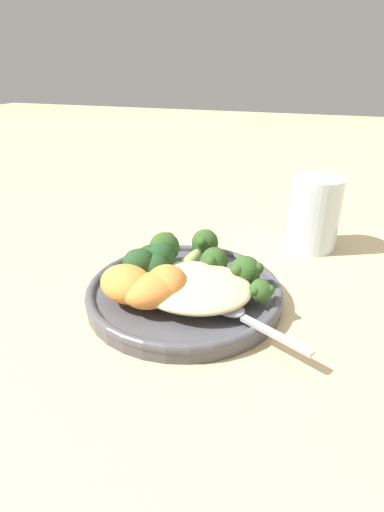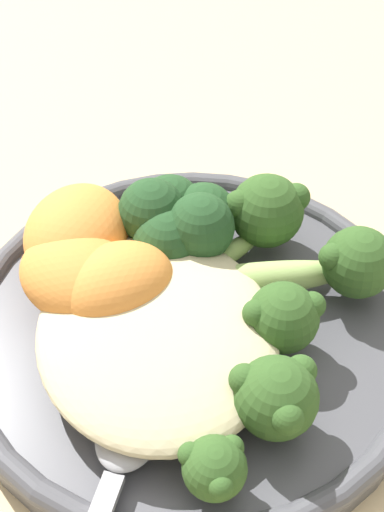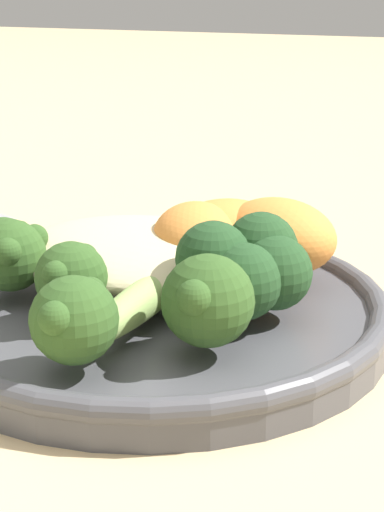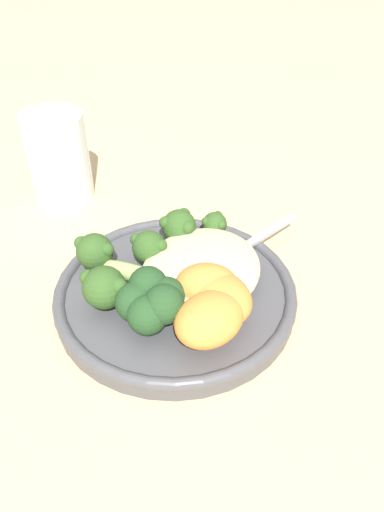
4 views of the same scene
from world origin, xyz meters
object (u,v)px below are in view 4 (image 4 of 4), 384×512
Objects in this scene: plate at (177,293)px; sweet_potato_chunk_2 at (205,287)px; quinoa_mound at (201,269)px; sweet_potato_chunk_0 at (222,298)px; broccoli_stalk_4 at (111,288)px; water_glass at (58,157)px; spoon at (243,247)px; broccoli_stalk_2 at (156,255)px; broccoli_stalk_0 at (207,242)px; sweet_potato_chunk_1 at (209,319)px; broccoli_stalk_3 at (113,259)px; sweet_potato_chunk_3 at (205,320)px; broccoli_stalk_1 at (181,239)px; kale_tuft at (152,300)px.

sweet_potato_chunk_2 is at bearing 70.98° from plate.
sweet_potato_chunk_0 is (0.04, 0.03, 0.01)m from quinoa_mound.
water_glass is at bearing -77.68° from broccoli_stalk_4.
spoon is 1.06× the size of water_glass.
quinoa_mound is at bearing 63.85° from water_glass.
broccoli_stalk_2 is 0.84× the size of spoon.
broccoli_stalk_0 is at bearing -148.85° from broccoli_stalk_4.
sweet_potato_chunk_1 reaches higher than quinoa_mound.
quinoa_mound is (-0.02, 0.02, 0.02)m from plate.
broccoli_stalk_3 and sweet_potato_chunk_2 have the same top height.
sweet_potato_chunk_2 is at bearing 177.61° from broccoli_stalk_3.
broccoli_stalk_3 is at bearing 151.91° from spoon.
sweet_potato_chunk_2 reaches higher than spoon.
broccoli_stalk_0 reaches higher than spoon.
broccoli_stalk_3 is 2.26× the size of sweet_potato_chunk_2.
sweet_potato_chunk_3 is (0.05, 0.05, 0.03)m from plate.
plate is 2.43× the size of broccoli_stalk_4.
quinoa_mound is 0.26m from water_glass.
water_glass is at bearing 39.89° from broccoli_stalk_1.
broccoli_stalk_2 is 0.09m from sweet_potato_chunk_0.
broccoli_stalk_2 is 0.06m from broccoli_stalk_4.
broccoli_stalk_1 is 1.77× the size of kale_tuft.
plate is 0.08m from sweet_potato_chunk_1.
broccoli_stalk_4 reaches higher than broccoli_stalk_1.
broccoli_stalk_1 reaches higher than plate.
sweet_potato_chunk_0 is at bearing -149.21° from spoon.
plate is 0.05m from sweet_potato_chunk_2.
quinoa_mound is 0.08m from sweet_potato_chunk_1.
broccoli_stalk_2 is at bearing 130.31° from broccoli_stalk_1.
water_glass is (-0.13, -0.15, 0.02)m from broccoli_stalk_3.
broccoli_stalk_3 reaches higher than quinoa_mound.
plate is 0.03m from quinoa_mound.
quinoa_mound is 0.09m from broccoli_stalk_3.
broccoli_stalk_4 is 0.10m from sweet_potato_chunk_0.
sweet_potato_chunk_1 is 0.60× the size of water_glass.
spoon is (-0.12, 0.09, -0.01)m from broccoli_stalk_4.
broccoli_stalk_4 is 0.84× the size of spoon.
broccoli_stalk_1 is at bearing 138.44° from spoon.
sweet_potato_chunk_1 is at bearing 25.37° from quinoa_mound.
kale_tuft reaches higher than spoon.
plate is at bearing -134.21° from sweet_potato_chunk_1.
spoon is at bearing 150.58° from plate.
kale_tuft is (0.05, -0.00, 0.03)m from plate.
kale_tuft reaches higher than quinoa_mound.
plate is 0.07m from broccoli_stalk_4.
sweet_potato_chunk_3 is (0.07, 0.08, 0.00)m from broccoli_stalk_2.
sweet_potato_chunk_0 reaches higher than sweet_potato_chunk_3.
broccoli_stalk_4 is 1.73× the size of sweet_potato_chunk_3.
broccoli_stalk_1 is 1.16× the size of broccoli_stalk_4.
broccoli_stalk_3 is 2.00× the size of sweet_potato_chunk_1.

